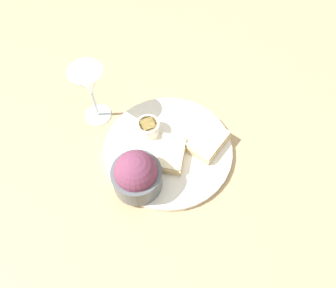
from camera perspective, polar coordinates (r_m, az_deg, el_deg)
name	(u,v)px	position (r m, az deg, el deg)	size (l,w,h in m)	color
ground_plane	(168,151)	(0.81, 0.00, -1.23)	(4.00, 4.00, 0.00)	tan
dinner_plate	(168,150)	(0.80, 0.00, -0.99)	(0.31, 0.31, 0.01)	silver
salad_bowl	(136,175)	(0.71, -5.51, -5.33)	(0.11, 0.11, 0.11)	#4C5156
sauce_ramekin	(148,127)	(0.81, -3.48, 2.95)	(0.06, 0.06, 0.04)	white
cheese_toast_near	(208,141)	(0.80, 6.97, 0.56)	(0.12, 0.12, 0.03)	#D1B27F
cheese_toast_far	(172,154)	(0.77, 0.63, -1.68)	(0.11, 0.08, 0.03)	#D1B27F
wine_glass	(89,84)	(0.79, -13.66, 10.13)	(0.08, 0.08, 0.17)	silver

